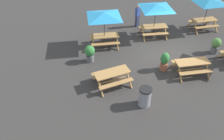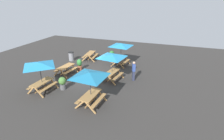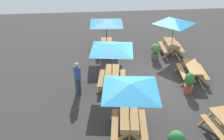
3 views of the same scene
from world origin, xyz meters
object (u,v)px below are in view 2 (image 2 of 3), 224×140
Objects in this scene: trash_bin_gray at (71,56)px; picnic_table_4 at (90,77)px; potted_plant_2 at (112,55)px; picnic_table_0 at (112,58)px; picnic_table_5 at (66,68)px; potted_plant_0 at (79,64)px; picnic_table_3 at (121,46)px; potted_plant_1 at (62,83)px; picnic_table_2 at (90,55)px; picnic_table_1 at (39,66)px; person_standing at (134,71)px.

picnic_table_4 is at bearing -140.28° from trash_bin_gray.
picnic_table_0 is at bearing -159.92° from potted_plant_2.
potted_plant_2 is at bearing 28.56° from picnic_table_0.
picnic_table_0 is 1.44× the size of picnic_table_5.
picnic_table_4 reaches higher than potted_plant_0.
potted_plant_2 is (8.75, 1.72, -1.40)m from picnic_table_4.
picnic_table_3 is 2.80× the size of potted_plant_1.
picnic_table_4 is (-8.06, -4.02, 1.43)m from picnic_table_2.
picnic_table_2 is 1.89× the size of potted_plant_2.
picnic_table_5 is at bearing 152.95° from potted_plant_2.
potted_plant_1 is (0.73, -1.24, -1.43)m from picnic_table_1.
trash_bin_gray is (3.09, 5.87, -1.49)m from picnic_table_0.
picnic_table_4 is at bearing -111.08° from potted_plant_1.
potted_plant_2 is 5.53m from person_standing.
picnic_table_5 is 1.88× the size of potted_plant_2.
picnic_table_5 is at bearing -107.48° from person_standing.
picnic_table_0 is at bearing -97.62° from person_standing.
potted_plant_1 is (-2.80, 2.97, -1.43)m from picnic_table_0.
picnic_table_3 is 1.44× the size of picnic_table_5.
person_standing is (-3.60, -5.77, 0.32)m from picnic_table_2.
person_standing is (0.53, -1.72, -1.10)m from picnic_table_0.
person_standing is at bearing -140.92° from potted_plant_2.
trash_bin_gray is (6.62, 1.65, -1.49)m from picnic_table_1.
picnic_table_5 is at bearing 140.93° from picnic_table_3.
potted_plant_2 reaches higher than picnic_table_2.
potted_plant_1 is at bearing 170.94° from potted_plant_2.
picnic_table_2 is 0.69× the size of picnic_table_4.
potted_plant_1 is 0.60× the size of person_standing.
picnic_table_0 is 2.80× the size of potted_plant_1.
picnic_table_3 reaches higher than potted_plant_2.
potted_plant_2 is at bearing 56.61° from picnic_table_3.
picnic_table_3 is 2.37m from potted_plant_2.
trash_bin_gray is 4.46m from potted_plant_2.
picnic_table_2 is at bearing 106.63° from potted_plant_2.
picnic_table_1 is at bearing 87.87° from picnic_table_4.
picnic_table_0 is 2.58× the size of potted_plant_0.
potted_plant_2 reaches higher than potted_plant_1.
picnic_table_2 is 1.01× the size of picnic_table_5.
picnic_table_1 is 2.38× the size of trash_bin_gray.
picnic_table_4 reaches higher than person_standing.
trash_bin_gray reaches higher than picnic_table_2.
picnic_table_1 is 0.83× the size of picnic_table_3.
potted_plant_0 is at bearing 83.01° from picnic_table_0.
potted_plant_2 is (1.73, -4.11, 0.09)m from trash_bin_gray.
potted_plant_0 is (1.27, -0.68, 0.00)m from picnic_table_5.
picnic_table_4 reaches higher than potted_plant_1.
potted_plant_0 is (-3.12, -0.38, 0.00)m from picnic_table_2.
potted_plant_0 is at bearing 179.77° from picnic_table_2.
potted_plant_1 reaches higher than trash_bin_gray.
picnic_table_3 is at bearing -171.05° from person_standing.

